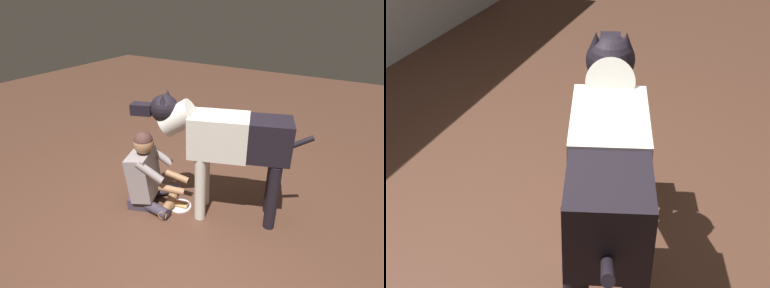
# 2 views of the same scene
# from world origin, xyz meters

# --- Properties ---
(ground_plane) EXTENTS (14.13, 14.13, 0.00)m
(ground_plane) POSITION_xyz_m (0.00, 0.00, 0.00)
(ground_plane) COLOR #4F3124
(person_sitting_on_floor) EXTENTS (0.69, 0.60, 0.86)m
(person_sitting_on_floor) POSITION_xyz_m (0.47, -0.08, 0.35)
(person_sitting_on_floor) COLOR #3D3443
(person_sitting_on_floor) RESTS_ON ground
(large_dog) EXTENTS (1.64, 0.71, 1.28)m
(large_dog) POSITION_xyz_m (-0.28, -0.34, 0.85)
(large_dog) COLOR silver
(large_dog) RESTS_ON ground
(hot_dog_on_plate) EXTENTS (0.25, 0.25, 0.06)m
(hot_dog_on_plate) POSITION_xyz_m (0.15, -0.19, 0.03)
(hot_dog_on_plate) COLOR silver
(hot_dog_on_plate) RESTS_ON ground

